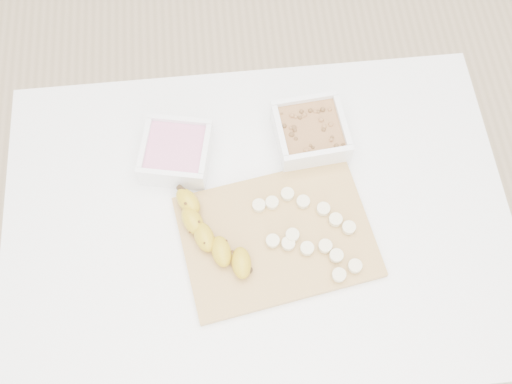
{
  "coord_description": "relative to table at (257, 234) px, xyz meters",
  "views": [
    {
      "loc": [
        -0.04,
        -0.4,
        1.8
      ],
      "look_at": [
        0.0,
        0.03,
        0.81
      ],
      "focal_mm": 40.0,
      "sensor_mm": 36.0,
      "label": 1
    }
  ],
  "objects": [
    {
      "name": "banana_slices",
      "position": [
        0.09,
        -0.05,
        0.12
      ],
      "size": [
        0.19,
        0.2,
        0.02
      ],
      "color": "beige",
      "rests_on": "cutting_board"
    },
    {
      "name": "bowl_yogurt",
      "position": [
        -0.15,
        0.15,
        0.13
      ],
      "size": [
        0.16,
        0.16,
        0.06
      ],
      "color": "white",
      "rests_on": "table"
    },
    {
      "name": "table",
      "position": [
        0.0,
        0.0,
        0.0
      ],
      "size": [
        1.0,
        0.7,
        0.75
      ],
      "color": "white",
      "rests_on": "ground"
    },
    {
      "name": "banana",
      "position": [
        -0.09,
        -0.04,
        0.13
      ],
      "size": [
        0.14,
        0.22,
        0.04
      ],
      "primitive_type": null,
      "rotation": [
        0.0,
        0.0,
        0.4
      ],
      "color": "gold",
      "rests_on": "cutting_board"
    },
    {
      "name": "bowl_granola",
      "position": [
        0.12,
        0.16,
        0.13
      ],
      "size": [
        0.15,
        0.15,
        0.07
      ],
      "color": "white",
      "rests_on": "table"
    },
    {
      "name": "cutting_board",
      "position": [
        0.03,
        -0.04,
        0.1
      ],
      "size": [
        0.4,
        0.31,
        0.01
      ],
      "primitive_type": "cube",
      "rotation": [
        0.0,
        0.0,
        0.16
      ],
      "color": "tan",
      "rests_on": "table"
    },
    {
      "name": "ground",
      "position": [
        0.0,
        0.0,
        -0.65
      ],
      "size": [
        3.5,
        3.5,
        0.0
      ],
      "primitive_type": "plane",
      "color": "#C6AD89",
      "rests_on": "ground"
    }
  ]
}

